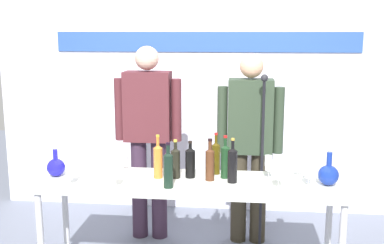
% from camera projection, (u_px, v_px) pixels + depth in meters
% --- Properties ---
extents(back_wall, '(4.37, 0.11, 3.00)m').
position_uv_depth(back_wall, '(206.00, 67.00, 4.82)').
color(back_wall, silver).
rests_on(back_wall, ground).
extents(display_table, '(2.26, 0.60, 0.78)m').
position_uv_depth(display_table, '(190.00, 189.00, 3.51)').
color(display_table, silver).
rests_on(display_table, ground).
extents(decanter_blue_left, '(0.14, 0.14, 0.21)m').
position_uv_depth(decanter_blue_left, '(56.00, 167.00, 3.59)').
color(decanter_blue_left, '#1D1BB8').
rests_on(decanter_blue_left, display_table).
extents(decanter_blue_right, '(0.15, 0.15, 0.25)m').
position_uv_depth(decanter_blue_right, '(328.00, 174.00, 3.38)').
color(decanter_blue_right, navy).
rests_on(decanter_blue_right, display_table).
extents(presenter_left, '(0.60, 0.22, 1.74)m').
position_uv_depth(presenter_left, '(148.00, 131.00, 4.18)').
color(presenter_left, '#352336').
rests_on(presenter_left, ground).
extents(presenter_right, '(0.57, 0.22, 1.68)m').
position_uv_depth(presenter_right, '(250.00, 138.00, 4.10)').
color(presenter_right, '#332C1F').
rests_on(presenter_right, ground).
extents(wine_bottle_0, '(0.07, 0.07, 0.32)m').
position_uv_depth(wine_bottle_0, '(210.00, 163.00, 3.48)').
color(wine_bottle_0, '#4D2A18').
rests_on(wine_bottle_0, display_table).
extents(wine_bottle_1, '(0.07, 0.07, 0.33)m').
position_uv_depth(wine_bottle_1, '(158.00, 160.00, 3.54)').
color(wine_bottle_1, orange).
rests_on(wine_bottle_1, display_table).
extents(wine_bottle_2, '(0.07, 0.07, 0.33)m').
position_uv_depth(wine_bottle_2, '(232.00, 164.00, 3.44)').
color(wine_bottle_2, black).
rests_on(wine_bottle_2, display_table).
extents(wine_bottle_3, '(0.06, 0.06, 0.33)m').
position_uv_depth(wine_bottle_3, '(216.00, 157.00, 3.64)').
color(wine_bottle_3, '#42360A').
rests_on(wine_bottle_3, display_table).
extents(wine_bottle_4, '(0.07, 0.07, 0.33)m').
position_uv_depth(wine_bottle_4, '(225.00, 160.00, 3.54)').
color(wine_bottle_4, '#17381C').
rests_on(wine_bottle_4, display_table).
extents(wine_bottle_5, '(0.07, 0.07, 0.30)m').
position_uv_depth(wine_bottle_5, '(175.00, 162.00, 3.54)').
color(wine_bottle_5, black).
rests_on(wine_bottle_5, display_table).
extents(wine_bottle_6, '(0.07, 0.07, 0.33)m').
position_uv_depth(wine_bottle_6, '(168.00, 168.00, 3.32)').
color(wine_bottle_6, black).
rests_on(wine_bottle_6, display_table).
extents(wine_bottle_7, '(0.08, 0.08, 0.28)m').
position_uv_depth(wine_bottle_7, '(190.00, 161.00, 3.56)').
color(wine_bottle_7, black).
rests_on(wine_bottle_7, display_table).
extents(wine_glass_left_0, '(0.07, 0.07, 0.14)m').
position_uv_depth(wine_glass_left_0, '(123.00, 158.00, 3.74)').
color(wine_glass_left_0, white).
rests_on(wine_glass_left_0, display_table).
extents(wine_glass_left_1, '(0.06, 0.06, 0.14)m').
position_uv_depth(wine_glass_left_1, '(115.00, 174.00, 3.34)').
color(wine_glass_left_1, white).
rests_on(wine_glass_left_1, display_table).
extents(wine_glass_left_2, '(0.06, 0.06, 0.15)m').
position_uv_depth(wine_glass_left_2, '(69.00, 171.00, 3.39)').
color(wine_glass_left_2, white).
rests_on(wine_glass_left_2, display_table).
extents(wine_glass_right_0, '(0.06, 0.06, 0.14)m').
position_uv_depth(wine_glass_right_0, '(309.00, 173.00, 3.35)').
color(wine_glass_right_0, white).
rests_on(wine_glass_right_0, display_table).
extents(wine_glass_right_1, '(0.07, 0.07, 0.14)m').
position_uv_depth(wine_glass_right_1, '(279.00, 174.00, 3.31)').
color(wine_glass_right_1, white).
rests_on(wine_glass_right_1, display_table).
extents(wine_glass_right_2, '(0.06, 0.06, 0.14)m').
position_uv_depth(wine_glass_right_2, '(269.00, 166.00, 3.53)').
color(wine_glass_right_2, white).
rests_on(wine_glass_right_2, display_table).
extents(wine_glass_right_3, '(0.06, 0.06, 0.16)m').
position_uv_depth(wine_glass_right_3, '(268.00, 161.00, 3.61)').
color(wine_glass_right_3, white).
rests_on(wine_glass_right_3, display_table).
extents(wine_glass_right_4, '(0.06, 0.06, 0.13)m').
position_uv_depth(wine_glass_right_4, '(310.00, 170.00, 3.44)').
color(wine_glass_right_4, white).
rests_on(wine_glass_right_4, display_table).
extents(wine_glass_right_5, '(0.07, 0.07, 0.16)m').
position_uv_depth(wine_glass_right_5, '(300.00, 163.00, 3.57)').
color(wine_glass_right_5, white).
rests_on(wine_glass_right_5, display_table).
extents(microphone_stand, '(0.20, 0.20, 1.53)m').
position_uv_depth(microphone_stand, '(261.00, 196.00, 3.93)').
color(microphone_stand, black).
rests_on(microphone_stand, ground).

